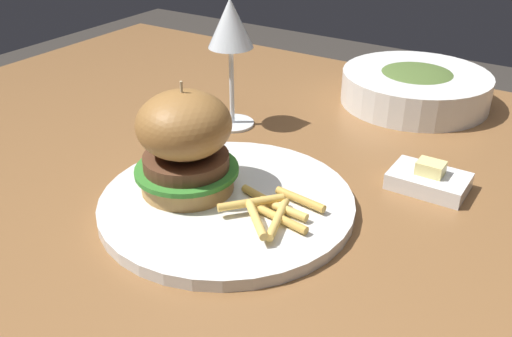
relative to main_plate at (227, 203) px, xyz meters
name	(u,v)px	position (x,y,z in m)	size (l,w,h in m)	color
dining_table	(325,240)	(0.08, 0.11, -0.09)	(1.47, 0.91, 0.74)	brown
main_plate	(227,203)	(0.00, 0.00, 0.00)	(0.29, 0.29, 0.01)	white
burger_sandwich	(185,142)	(-0.05, -0.01, 0.07)	(0.12, 0.12, 0.13)	#B78447
fries_pile	(272,209)	(0.06, 0.00, 0.02)	(0.11, 0.10, 0.02)	#E0B251
wine_glass	(230,30)	(-0.13, 0.19, 0.14)	(0.06, 0.06, 0.19)	silver
butter_dish	(429,180)	(0.18, 0.17, 0.00)	(0.09, 0.06, 0.04)	white
soup_bowl	(415,87)	(0.07, 0.42, 0.02)	(0.24, 0.24, 0.06)	white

